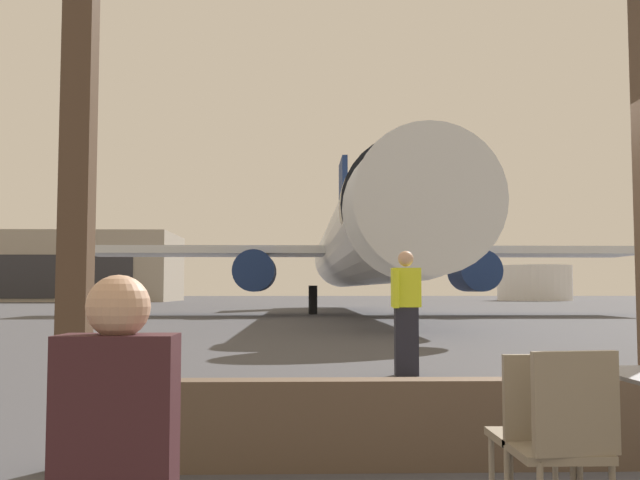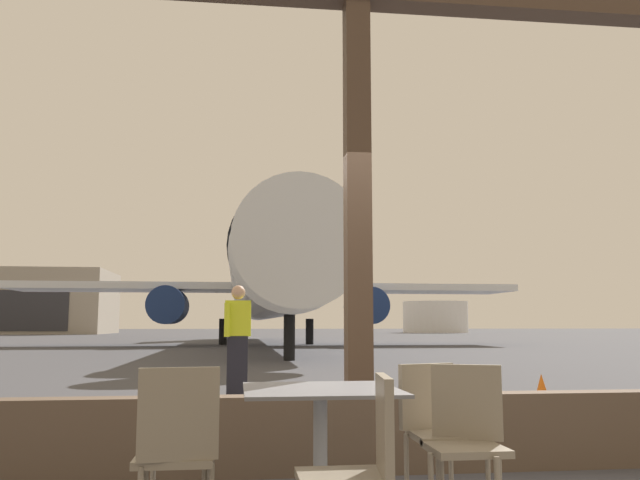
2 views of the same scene
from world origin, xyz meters
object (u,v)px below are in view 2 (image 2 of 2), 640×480
cafe_chair_window_left (466,431)px  fuel_storage_tank (435,317)px  cafe_chair_aisle_left (363,461)px  airplane (269,282)px  cafe_chair_window_right (180,435)px  traffic_cone (542,400)px  cafe_chair_aisle_right (177,442)px  dining_table (320,442)px  distant_hangar (19,302)px  cafe_chair_side_extra (437,422)px  ground_crew_worker (238,339)px

cafe_chair_window_left → fuel_storage_tank: bearing=73.1°
cafe_chair_aisle_left → airplane: bearing=88.1°
cafe_chair_window_right → traffic_cone: size_ratio=1.54×
cafe_chair_window_left → airplane: 31.61m
cafe_chair_aisle_right → airplane: size_ratio=0.03×
dining_table → distant_hangar: size_ratio=0.04×
cafe_chair_aisle_right → traffic_cone: 5.37m
cafe_chair_aisle_left → distant_hangar: (-25.85, 78.15, 3.11)m
cafe_chair_side_extra → ground_crew_worker: size_ratio=0.51×
cafe_chair_aisle_left → cafe_chair_side_extra: cafe_chair_aisle_left is taller
cafe_chair_aisle_right → distant_hangar: size_ratio=0.04×
dining_table → cafe_chair_aisle_left: 0.85m
cafe_chair_window_right → cafe_chair_aisle_right: (0.01, -0.35, 0.02)m
traffic_cone → cafe_chair_side_extra: bearing=-124.2°
airplane → traffic_cone: (1.85, -27.84, -3.10)m
ground_crew_worker → distant_hangar: distant_hangar is taller
cafe_chair_aisle_right → cafe_chair_aisle_left: bearing=-34.4°
dining_table → cafe_chair_aisle_left: bearing=-84.4°
cafe_chair_window_left → cafe_chair_aisle_left: size_ratio=0.99×
dining_table → cafe_chair_side_extra: size_ratio=0.97×
cafe_chair_window_left → cafe_chair_aisle_left: cafe_chair_aisle_left is taller
cafe_chair_aisle_right → fuel_storage_tank: (26.20, 81.38, 1.49)m
cafe_chair_window_right → cafe_chair_aisle_right: size_ratio=0.95×
cafe_chair_aisle_left → cafe_chair_side_extra: bearing=58.3°
dining_table → fuel_storage_tank: (25.43, 81.13, 1.55)m
cafe_chair_aisle_left → cafe_chair_aisle_right: cafe_chair_aisle_right is taller
cafe_chair_window_right → cafe_chair_side_extra: bearing=5.8°
cafe_chair_window_left → cafe_chair_window_right: bearing=173.3°
dining_table → cafe_chair_window_left: size_ratio=0.96×
cafe_chair_aisle_right → distant_hangar: bearing=107.9°
airplane → ground_crew_worker: airplane is taller
cafe_chair_window_right → distant_hangar: (-24.99, 77.22, 3.13)m
cafe_chair_side_extra → cafe_chair_aisle_left: bearing=-121.7°
cafe_chair_window_right → cafe_chair_aisle_left: (0.86, -0.93, 0.02)m
cafe_chair_aisle_right → cafe_chair_side_extra: bearing=18.3°
ground_crew_worker → traffic_cone: ground_crew_worker is taller
distant_hangar → airplane: bearing=-59.6°
cafe_chair_window_left → cafe_chair_side_extra: size_ratio=1.02×
traffic_cone → cafe_chair_window_right: bearing=-137.5°
cafe_chair_side_extra → ground_crew_worker: ground_crew_worker is taller
cafe_chair_window_right → traffic_cone: bearing=42.5°
dining_table → cafe_chair_window_left: bearing=-6.8°
dining_table → cafe_chair_window_right: 0.79m
cafe_chair_aisle_right → cafe_chair_side_extra: size_ratio=1.04×
airplane → ground_crew_worker: (-1.62, -24.67, -2.46)m
ground_crew_worker → airplane: bearing=86.2°
dining_table → fuel_storage_tank: bearing=72.6°
cafe_chair_window_right → ground_crew_worker: (0.32, 6.63, 0.38)m
dining_table → airplane: (1.16, 31.39, 2.89)m
cafe_chair_window_left → airplane: size_ratio=0.02×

